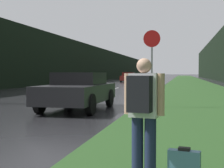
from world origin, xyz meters
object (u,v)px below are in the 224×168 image
(hitchhiker_with_backpack, at_px, (143,109))
(car_oncoming, at_px, (129,77))
(suitcase, at_px, (184,165))
(stop_sign, at_px, (152,60))
(car_passing_far, at_px, (150,79))
(car_passing_near, at_px, (78,90))

(hitchhiker_with_backpack, xyz_separation_m, car_oncoming, (-7.33, 42.30, -0.18))
(suitcase, bearing_deg, stop_sign, 108.02)
(car_passing_far, relative_size, car_oncoming, 0.96)
(stop_sign, xyz_separation_m, car_oncoming, (-6.64, 33.75, -1.16))
(suitcase, bearing_deg, car_oncoming, 110.39)
(car_passing_far, bearing_deg, car_oncoming, -62.86)
(car_passing_far, bearing_deg, suitcase, 96.44)
(suitcase, distance_m, car_passing_far, 34.76)
(hitchhiker_with_backpack, bearing_deg, car_oncoming, 109.68)
(hitchhiker_with_backpack, relative_size, car_passing_far, 0.37)
(car_oncoming, bearing_deg, suitcase, -79.46)
(car_passing_near, bearing_deg, car_passing_far, -90.00)
(stop_sign, xyz_separation_m, suitcase, (1.23, -8.54, -1.70))
(suitcase, relative_size, car_passing_far, 0.10)
(car_passing_near, height_order, car_passing_far, car_passing_near)
(car_passing_near, xyz_separation_m, car_passing_far, (-0.00, 27.32, -0.04))
(car_passing_far, height_order, car_oncoming, car_oncoming)
(stop_sign, distance_m, hitchhiker_with_backpack, 8.63)
(suitcase, height_order, car_passing_far, car_passing_far)
(car_passing_near, relative_size, car_oncoming, 0.99)
(suitcase, height_order, car_oncoming, car_oncoming)
(stop_sign, xyz_separation_m, car_passing_near, (-2.67, -1.32, -1.17))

